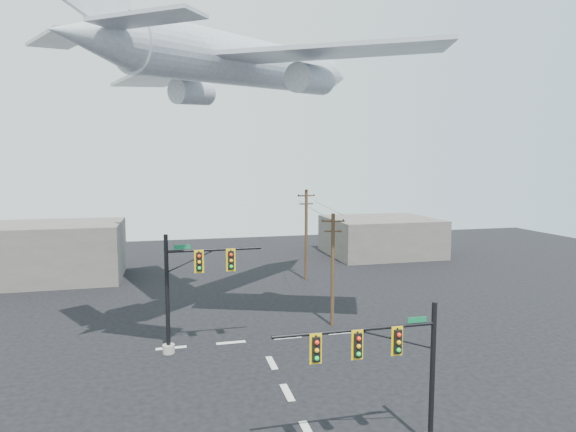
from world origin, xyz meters
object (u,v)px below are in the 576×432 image
object	(u,v)px
signal_mast_near	(394,370)
signal_mast_far	(188,290)
utility_pole_a	(333,268)
airliner	(249,64)
utility_pole_b	(306,233)

from	to	relation	value
signal_mast_near	signal_mast_far	world-z (taller)	signal_mast_far
signal_mast_far	utility_pole_a	xyz separation A→B (m)	(10.78, 2.65, 0.36)
signal_mast_far	airliner	xyz separation A→B (m)	(4.99, 5.23, 15.49)
signal_mast_near	signal_mast_far	distance (m)	15.58
utility_pole_b	airliner	bearing A→B (deg)	-129.06
signal_mast_near	utility_pole_b	xyz separation A→B (m)	(5.07, 30.78, 1.35)
signal_mast_near	signal_mast_far	xyz separation A→B (m)	(-7.89, 13.43, 0.45)
signal_mast_far	utility_pole_a	bearing A→B (deg)	13.78
signal_mast_near	airliner	bearing A→B (deg)	98.81
signal_mast_far	signal_mast_near	bearing A→B (deg)	-59.58
signal_mast_near	utility_pole_b	bearing A→B (deg)	80.64
airliner	signal_mast_far	bearing A→B (deg)	-177.05
utility_pole_a	signal_mast_far	bearing A→B (deg)	-152.29
utility_pole_a	utility_pole_b	size ratio (longest dim) A/B	0.89
signal_mast_far	utility_pole_a	size ratio (longest dim) A/B	0.91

